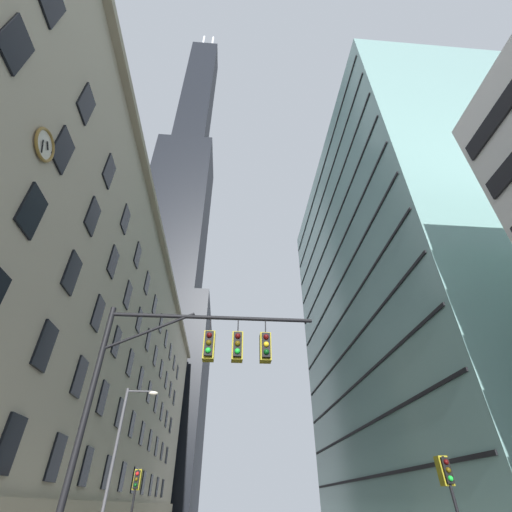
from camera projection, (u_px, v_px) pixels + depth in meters
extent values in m
cube|color=#B2A88E|center=(78.00, 364.00, 37.52)|extent=(14.55, 71.35, 28.63)
cube|color=#9E937A|center=(167.00, 263.00, 45.93)|extent=(0.70, 71.35, 0.60)
cube|color=black|center=(9.00, 444.00, 14.40)|extent=(0.14, 1.40, 2.20)
cube|color=black|center=(56.00, 457.00, 18.46)|extent=(0.14, 1.40, 2.20)
cube|color=black|center=(86.00, 466.00, 22.51)|extent=(0.14, 1.40, 2.20)
cube|color=black|center=(107.00, 472.00, 26.56)|extent=(0.14, 1.40, 2.20)
cube|color=black|center=(122.00, 477.00, 30.61)|extent=(0.14, 1.40, 2.20)
cube|color=black|center=(134.00, 480.00, 34.66)|extent=(0.14, 1.40, 2.20)
cube|color=black|center=(143.00, 483.00, 38.71)|extent=(0.14, 1.40, 2.20)
cube|color=black|center=(151.00, 485.00, 42.76)|extent=(0.14, 1.40, 2.20)
cube|color=black|center=(157.00, 487.00, 46.81)|extent=(0.14, 1.40, 2.20)
cube|color=black|center=(162.00, 488.00, 50.86)|extent=(0.14, 1.40, 2.20)
cube|color=black|center=(45.00, 346.00, 16.85)|extent=(0.14, 1.40, 2.20)
cube|color=black|center=(79.00, 377.00, 20.90)|extent=(0.14, 1.40, 2.20)
cube|color=black|center=(103.00, 398.00, 24.95)|extent=(0.14, 1.40, 2.20)
cube|color=black|center=(119.00, 413.00, 29.00)|extent=(0.14, 1.40, 2.20)
cube|color=black|center=(132.00, 424.00, 33.05)|extent=(0.14, 1.40, 2.20)
cube|color=black|center=(142.00, 433.00, 37.10)|extent=(0.14, 1.40, 2.20)
cube|color=black|center=(150.00, 440.00, 41.15)|extent=(0.14, 1.40, 2.20)
cube|color=black|center=(156.00, 446.00, 45.20)|extent=(0.14, 1.40, 2.20)
cube|color=black|center=(162.00, 451.00, 49.25)|extent=(0.14, 1.40, 2.20)
cube|color=black|center=(167.00, 455.00, 53.30)|extent=(0.14, 1.40, 2.20)
cube|color=black|center=(32.00, 211.00, 15.25)|extent=(0.14, 1.40, 2.20)
cube|color=black|center=(72.00, 273.00, 19.30)|extent=(0.14, 1.40, 2.20)
cube|color=black|center=(98.00, 313.00, 23.35)|extent=(0.14, 1.40, 2.20)
cube|color=black|center=(116.00, 342.00, 27.40)|extent=(0.14, 1.40, 2.20)
cube|color=black|center=(130.00, 363.00, 31.45)|extent=(0.14, 1.40, 2.20)
cube|color=black|center=(141.00, 379.00, 35.50)|extent=(0.14, 1.40, 2.20)
cube|color=black|center=(149.00, 392.00, 39.55)|extent=(0.14, 1.40, 2.20)
cube|color=black|center=(156.00, 403.00, 43.60)|extent=(0.14, 1.40, 2.20)
cube|color=black|center=(162.00, 412.00, 47.65)|extent=(0.14, 1.40, 2.20)
cube|color=black|center=(166.00, 419.00, 51.70)|extent=(0.14, 1.40, 2.20)
cube|color=black|center=(170.00, 425.00, 55.75)|extent=(0.14, 1.40, 2.20)
cube|color=black|center=(15.00, 44.00, 13.65)|extent=(0.14, 1.40, 2.20)
cube|color=black|center=(63.00, 150.00, 17.70)|extent=(0.14, 1.40, 2.20)
cube|color=black|center=(93.00, 216.00, 21.75)|extent=(0.14, 1.40, 2.20)
cube|color=black|center=(113.00, 262.00, 25.80)|extent=(0.14, 1.40, 2.20)
cube|color=black|center=(128.00, 295.00, 29.85)|extent=(0.14, 1.40, 2.20)
cube|color=black|center=(139.00, 320.00, 33.90)|extent=(0.14, 1.40, 2.20)
cube|color=black|center=(148.00, 340.00, 37.95)|extent=(0.14, 1.40, 2.20)
cube|color=black|center=(155.00, 356.00, 42.00)|extent=(0.14, 1.40, 2.20)
cube|color=black|center=(161.00, 369.00, 46.05)|extent=(0.14, 1.40, 2.20)
cube|color=black|center=(166.00, 380.00, 50.10)|extent=(0.14, 1.40, 2.20)
cube|color=black|center=(170.00, 390.00, 54.15)|extent=(0.14, 1.40, 2.20)
cube|color=black|center=(174.00, 398.00, 58.20)|extent=(0.14, 1.40, 2.20)
cube|color=black|center=(52.00, 3.00, 16.10)|extent=(0.14, 1.40, 2.20)
cube|color=black|center=(86.00, 104.00, 20.15)|extent=(0.14, 1.40, 2.20)
cube|color=black|center=(109.00, 171.00, 24.20)|extent=(0.14, 1.40, 2.20)
cube|color=black|center=(125.00, 219.00, 28.25)|extent=(0.14, 1.40, 2.20)
cube|color=black|center=(138.00, 255.00, 32.30)|extent=(0.14, 1.40, 2.20)
cube|color=black|center=(147.00, 283.00, 36.35)|extent=(0.14, 1.40, 2.20)
cube|color=black|center=(155.00, 305.00, 40.40)|extent=(0.14, 1.40, 2.20)
cube|color=black|center=(161.00, 324.00, 44.45)|extent=(0.14, 1.40, 2.20)
cube|color=black|center=(166.00, 339.00, 48.50)|extent=(0.14, 1.40, 2.20)
cube|color=black|center=(170.00, 352.00, 52.55)|extent=(0.14, 1.40, 2.20)
cube|color=black|center=(174.00, 363.00, 56.60)|extent=(0.14, 1.40, 2.20)
cube|color=black|center=(177.00, 372.00, 60.65)|extent=(0.14, 1.40, 2.20)
torus|color=olive|center=(45.00, 145.00, 15.93)|extent=(0.14, 1.57, 1.57)
cylinder|color=silver|center=(44.00, 145.00, 15.93)|extent=(0.05, 1.36, 1.36)
cube|color=black|center=(48.00, 146.00, 16.11)|extent=(0.03, 0.35, 0.33)
cube|color=black|center=(42.00, 146.00, 15.68)|extent=(0.03, 0.32, 0.56)
cube|color=black|center=(145.00, 398.00, 84.55)|extent=(28.23, 28.23, 46.25)
cube|color=black|center=(176.00, 222.00, 117.64)|extent=(19.76, 19.76, 67.27)
cube|color=black|center=(198.00, 99.00, 161.76)|extent=(12.71, 12.71, 84.09)
cylinder|color=silver|center=(203.00, 46.00, 192.49)|extent=(1.20, 1.20, 21.87)
cylinder|color=silver|center=(212.00, 46.00, 192.81)|extent=(1.20, 1.20, 21.87)
cube|color=gray|center=(410.00, 295.00, 44.05)|extent=(18.73, 38.84, 47.14)
cube|color=black|center=(366.00, 478.00, 32.05)|extent=(0.12, 37.84, 0.24)
cube|color=black|center=(358.00, 430.00, 34.39)|extent=(0.12, 37.84, 0.24)
cube|color=black|center=(352.00, 388.00, 36.72)|extent=(0.12, 37.84, 0.24)
cube|color=black|center=(346.00, 351.00, 39.05)|extent=(0.12, 37.84, 0.24)
cube|color=black|center=(341.00, 319.00, 41.38)|extent=(0.12, 37.84, 0.24)
cube|color=black|center=(336.00, 289.00, 43.71)|extent=(0.12, 37.84, 0.24)
cube|color=black|center=(332.00, 263.00, 46.05)|extent=(0.12, 37.84, 0.24)
cube|color=black|center=(329.00, 239.00, 48.38)|extent=(0.12, 37.84, 0.24)
cube|color=black|center=(325.00, 218.00, 50.71)|extent=(0.12, 37.84, 0.24)
cube|color=black|center=(322.00, 198.00, 53.04)|extent=(0.12, 37.84, 0.24)
cube|color=black|center=(319.00, 180.00, 55.38)|extent=(0.12, 37.84, 0.24)
cylinder|color=black|center=(84.00, 421.00, 10.72)|extent=(0.20, 0.20, 7.75)
cylinder|color=black|center=(214.00, 318.00, 13.07)|extent=(7.44, 0.14, 0.14)
cylinder|color=black|center=(150.00, 331.00, 12.58)|extent=(3.06, 0.10, 1.55)
cylinder|color=black|center=(210.00, 325.00, 12.89)|extent=(0.04, 0.04, 0.60)
cube|color=black|center=(209.00, 344.00, 12.45)|extent=(0.30, 0.30, 0.90)
cube|color=olive|center=(209.00, 346.00, 12.59)|extent=(0.40, 0.40, 1.04)
sphere|color=#450808|center=(209.00, 335.00, 12.49)|extent=(0.20, 0.20, 0.20)
sphere|color=#4B3A08|center=(209.00, 343.00, 12.32)|extent=(0.20, 0.20, 0.20)
sphere|color=green|center=(208.00, 350.00, 12.16)|extent=(0.20, 0.20, 0.20)
cylinder|color=black|center=(238.00, 326.00, 12.95)|extent=(0.04, 0.04, 0.60)
cube|color=black|center=(237.00, 345.00, 12.52)|extent=(0.30, 0.30, 0.90)
cube|color=olive|center=(237.00, 347.00, 12.65)|extent=(0.40, 0.40, 1.04)
sphere|color=#450808|center=(238.00, 336.00, 12.55)|extent=(0.20, 0.20, 0.20)
sphere|color=#4B3A08|center=(238.00, 344.00, 12.39)|extent=(0.20, 0.20, 0.20)
sphere|color=green|center=(237.00, 351.00, 12.22)|extent=(0.20, 0.20, 0.20)
cylinder|color=black|center=(265.00, 327.00, 13.02)|extent=(0.04, 0.04, 0.60)
cube|color=black|center=(266.00, 346.00, 12.58)|extent=(0.30, 0.30, 0.90)
cube|color=olive|center=(265.00, 348.00, 12.72)|extent=(0.40, 0.40, 1.04)
sphere|color=#450808|center=(266.00, 337.00, 12.61)|extent=(0.20, 0.20, 0.20)
sphere|color=yellow|center=(266.00, 344.00, 12.45)|extent=(0.20, 0.20, 0.20)
sphere|color=#083D10|center=(266.00, 352.00, 12.29)|extent=(0.20, 0.20, 0.20)
cylinder|color=black|center=(456.00, 508.00, 13.24)|extent=(0.12, 0.12, 3.41)
cube|color=black|center=(446.00, 470.00, 13.95)|extent=(0.30, 0.30, 0.90)
cube|color=olive|center=(444.00, 471.00, 14.08)|extent=(0.40, 0.40, 1.04)
sphere|color=#450808|center=(446.00, 462.00, 13.98)|extent=(0.20, 0.20, 0.20)
sphere|color=#4B3A08|center=(448.00, 470.00, 13.82)|extent=(0.20, 0.20, 0.20)
sphere|color=green|center=(451.00, 478.00, 13.65)|extent=(0.20, 0.20, 0.20)
cylinder|color=black|center=(132.00, 506.00, 19.71)|extent=(0.12, 0.12, 3.52)
cube|color=black|center=(137.00, 479.00, 20.44)|extent=(0.30, 0.30, 0.90)
cube|color=olive|center=(137.00, 480.00, 20.58)|extent=(0.40, 0.40, 1.04)
sphere|color=red|center=(137.00, 474.00, 20.48)|extent=(0.20, 0.20, 0.20)
sphere|color=#4B3A08|center=(136.00, 479.00, 20.31)|extent=(0.20, 0.20, 0.20)
sphere|color=#083D10|center=(135.00, 485.00, 20.15)|extent=(0.20, 0.20, 0.20)
cylinder|color=#47474C|center=(113.00, 460.00, 19.29)|extent=(0.18, 0.18, 7.65)
cylinder|color=#47474C|center=(141.00, 391.00, 21.48)|extent=(1.58, 0.10, 0.10)
ellipsoid|color=#EFE5C6|center=(153.00, 393.00, 21.47)|extent=(0.56, 0.32, 0.24)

